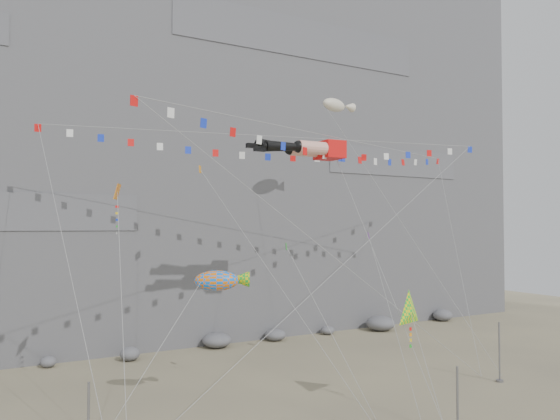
% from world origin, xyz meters
% --- Properties ---
extents(ground, '(120.00, 120.00, 0.00)m').
position_xyz_m(ground, '(0.00, 0.00, 0.00)').
color(ground, gray).
rests_on(ground, ground).
extents(cliff, '(80.00, 28.00, 50.00)m').
position_xyz_m(cliff, '(0.00, 32.00, 25.00)').
color(cliff, slate).
rests_on(cliff, ground).
extents(talus_boulders, '(60.00, 3.00, 1.20)m').
position_xyz_m(talus_boulders, '(0.00, 17.00, 0.60)').
color(talus_boulders, slate).
rests_on(talus_boulders, ground).
extents(anchor_pole_center, '(0.12, 0.12, 3.86)m').
position_xyz_m(anchor_pole_center, '(1.85, -9.12, 1.93)').
color(anchor_pole_center, slate).
rests_on(anchor_pole_center, ground).
extents(anchor_pole_right, '(0.12, 0.12, 4.14)m').
position_xyz_m(anchor_pole_right, '(12.94, -2.75, 2.07)').
color(anchor_pole_right, slate).
rests_on(anchor_pole_right, ground).
extents(legs_kite, '(7.34, 14.31, 21.01)m').
position_xyz_m(legs_kite, '(1.88, 4.96, 16.50)').
color(legs_kite, red).
rests_on(legs_kite, ground).
extents(flag_banner_upper, '(34.85, 17.29, 27.47)m').
position_xyz_m(flag_banner_upper, '(2.04, 9.05, 17.99)').
color(flag_banner_upper, red).
rests_on(flag_banner_upper, ground).
extents(flag_banner_lower, '(32.67, 11.57, 20.42)m').
position_xyz_m(flag_banner_lower, '(4.14, 4.61, 17.49)').
color(flag_banner_lower, red).
rests_on(flag_banner_lower, ground).
extents(harlequin_kite, '(2.22, 8.86, 15.07)m').
position_xyz_m(harlequin_kite, '(-11.93, 3.67, 12.82)').
color(harlequin_kite, red).
rests_on(harlequin_kite, ground).
extents(fish_windsock, '(9.78, 4.80, 11.50)m').
position_xyz_m(fish_windsock, '(-7.17, 0.16, 7.76)').
color(fish_windsock, orange).
rests_on(fish_windsock, ground).
extents(delta_kite, '(2.62, 3.68, 7.48)m').
position_xyz_m(delta_kite, '(3.04, -4.57, 5.84)').
color(delta_kite, yellow).
rests_on(delta_kite, ground).
extents(blimp_windsock, '(8.68, 12.76, 25.04)m').
position_xyz_m(blimp_windsock, '(7.69, 9.61, 21.22)').
color(blimp_windsock, beige).
rests_on(blimp_windsock, ground).
extents(small_kite_a, '(4.63, 16.37, 22.07)m').
position_xyz_m(small_kite_a, '(-4.53, 9.15, 14.82)').
color(small_kite_a, orange).
rests_on(small_kite_a, ground).
extents(small_kite_b, '(5.22, 10.85, 15.05)m').
position_xyz_m(small_kite_b, '(6.66, 3.70, 9.98)').
color(small_kite_b, purple).
rests_on(small_kite_b, ground).
extents(small_kite_c, '(2.23, 7.71, 12.03)m').
position_xyz_m(small_kite_c, '(-1.90, 1.15, 9.37)').
color(small_kite_c, green).
rests_on(small_kite_c, ground).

